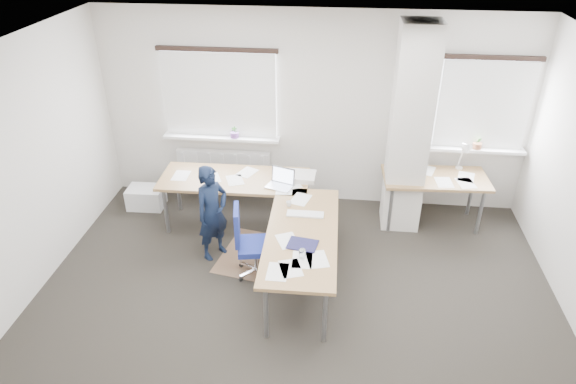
# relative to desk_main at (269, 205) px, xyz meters

# --- Properties ---
(ground) EXTENTS (6.00, 6.00, 0.00)m
(ground) POSITION_rel_desk_main_xyz_m (0.42, -1.07, -0.69)
(ground) COLOR black
(ground) RESTS_ON ground
(room_shell) EXTENTS (6.04, 5.04, 2.82)m
(room_shell) POSITION_rel_desk_main_xyz_m (0.60, -0.62, 1.05)
(room_shell) COLOR beige
(room_shell) RESTS_ON ground
(floor_mat) EXTENTS (1.37, 1.22, 0.01)m
(floor_mat) POSITION_rel_desk_main_xyz_m (0.01, -0.16, -0.69)
(floor_mat) COLOR brown
(floor_mat) RESTS_ON ground
(white_crate) EXTENTS (0.53, 0.38, 0.31)m
(white_crate) POSITION_rel_desk_main_xyz_m (-1.98, 0.89, -0.54)
(white_crate) COLOR white
(white_crate) RESTS_ON ground
(desk_main) EXTENTS (2.44, 2.61, 0.96)m
(desk_main) POSITION_rel_desk_main_xyz_m (0.00, 0.00, 0.00)
(desk_main) COLOR olive
(desk_main) RESTS_ON ground
(desk_side) EXTENTS (1.44, 0.78, 1.22)m
(desk_side) POSITION_rel_desk_main_xyz_m (2.15, 0.92, -0.01)
(desk_side) COLOR olive
(desk_side) RESTS_ON ground
(task_chair) EXTENTS (0.52, 0.51, 0.94)m
(task_chair) POSITION_rel_desk_main_xyz_m (-0.13, -0.50, -0.43)
(task_chair) COLOR navy
(task_chair) RESTS_ON ground
(person) EXTENTS (0.52, 0.55, 1.26)m
(person) POSITION_rel_desk_main_xyz_m (-0.68, -0.16, -0.06)
(person) COLOR black
(person) RESTS_ON ground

